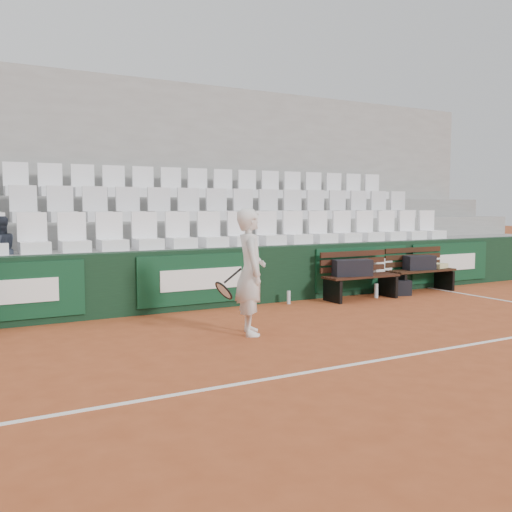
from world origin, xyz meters
The scene contains 20 objects.
ground centered at (0.00, 0.00, 0.00)m, with size 80.00×80.00×0.00m, color #A84B26.
court_baseline centered at (0.00, 0.00, 0.00)m, with size 18.00×0.06×0.01m, color white.
back_barrier centered at (0.07, 3.99, 0.50)m, with size 18.00×0.34×1.00m.
grandstand_tier_front centered at (0.00, 4.62, 0.50)m, with size 18.00×0.95×1.00m, color gray.
grandstand_tier_mid centered at (0.00, 5.58, 0.72)m, with size 18.00×0.95×1.45m, color gray.
grandstand_tier_back centered at (0.00, 6.53, 0.95)m, with size 18.00×0.95×1.90m, color gray.
grandstand_rear_wall centered at (0.00, 7.15, 2.20)m, with size 18.00×0.30×4.40m, color #979794.
seat_row_front centered at (0.00, 4.45, 1.31)m, with size 11.90×0.44×0.63m, color white.
seat_row_mid centered at (0.00, 5.40, 1.77)m, with size 11.90×0.44×0.63m, color silver.
seat_row_back centered at (0.00, 6.35, 2.21)m, with size 11.90×0.44×0.63m, color white.
bench_left centered at (2.82, 3.41, 0.23)m, with size 1.50×0.56×0.45m, color #371A10.
bench_right centered at (4.49, 3.56, 0.23)m, with size 1.50×0.56×0.45m, color #321A0F.
sports_bag_left centered at (2.60, 3.40, 0.60)m, with size 0.69×0.30×0.30m, color black.
sports_bag_right centered at (4.44, 3.56, 0.59)m, with size 0.61×0.28×0.28m, color black.
towel centered at (5.00, 3.59, 0.50)m, with size 0.34×0.24×0.09m, color #D4CA89.
sports_bag_ground centered at (3.75, 3.45, 0.15)m, with size 0.48×0.29×0.29m, color black.
water_bottle_near centered at (1.38, 3.62, 0.12)m, with size 0.07×0.07×0.23m, color silver.
water_bottle_far centered at (3.18, 3.40, 0.13)m, with size 0.08×0.08×0.27m, color silver.
tennis_player centered at (-0.34, 1.86, 0.84)m, with size 0.79×0.72×1.69m.
spectator_c centered at (-3.17, 4.50, 1.51)m, with size 0.50×0.39×1.02m, color #202631.
Camera 1 is at (-3.94, -4.79, 1.72)m, focal length 40.00 mm.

